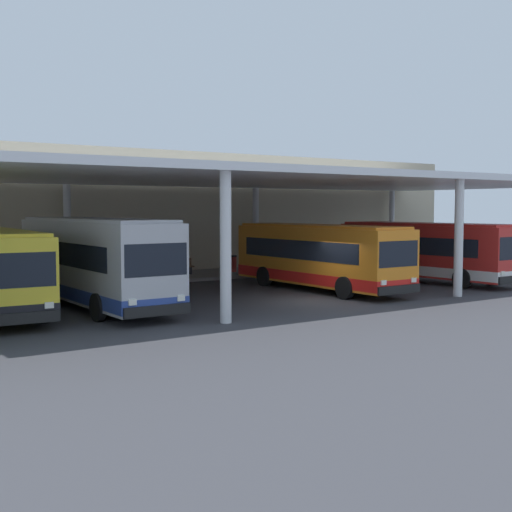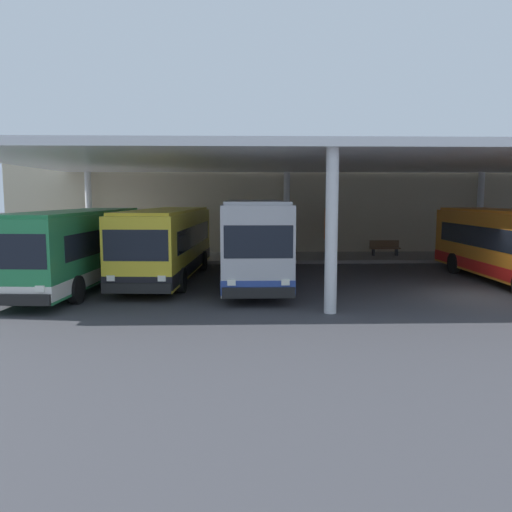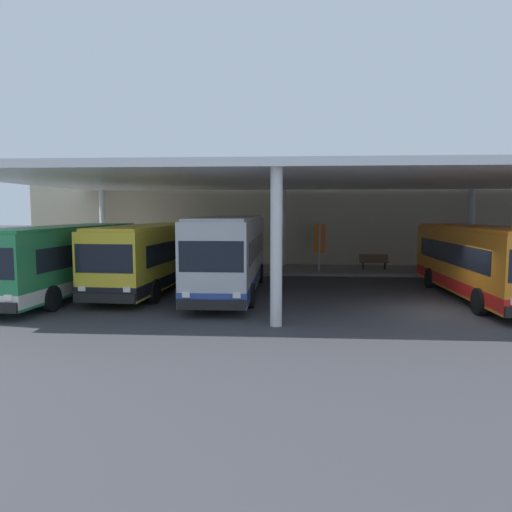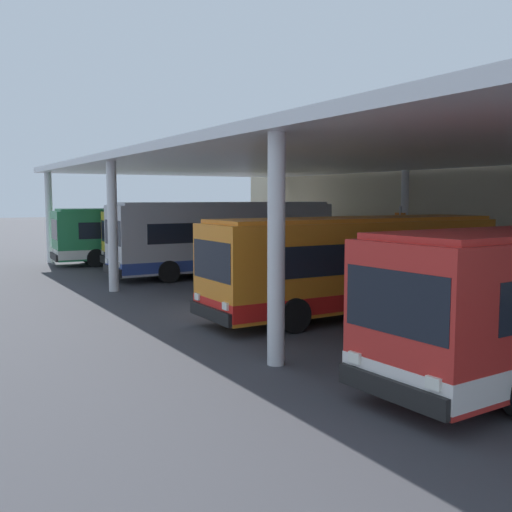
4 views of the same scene
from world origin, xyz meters
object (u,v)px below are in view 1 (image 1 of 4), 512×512
(bus_far_bay, at_px, (319,256))
(trash_bin, at_px, (232,263))
(bus_middle_bay, at_px, (94,261))
(bench_waiting, at_px, (178,266))
(bus_departing, at_px, (425,251))
(banner_sign, at_px, (127,246))

(bus_far_bay, height_order, trash_bin, bus_far_bay)
(trash_bin, bearing_deg, bus_far_bay, -94.04)
(bus_middle_bay, relative_size, bench_waiting, 6.30)
(bus_departing, bearing_deg, trash_bin, 126.39)
(bus_middle_bay, relative_size, bus_far_bay, 1.08)
(bus_middle_bay, xyz_separation_m, bus_far_bay, (11.01, -0.92, -0.19))
(bench_waiting, distance_m, trash_bin, 3.52)
(bus_middle_bay, xyz_separation_m, trash_bin, (11.63, 7.79, -1.16))
(bus_departing, xyz_separation_m, trash_bin, (-6.63, 9.00, -0.98))
(bus_far_bay, bearing_deg, bench_waiting, 107.91)
(trash_bin, bearing_deg, bus_departing, -53.61)
(bus_far_bay, relative_size, bus_departing, 0.99)
(bus_departing, distance_m, banner_sign, 15.99)
(bus_far_bay, height_order, banner_sign, banner_sign)
(bus_middle_bay, height_order, bus_departing, bus_middle_bay)
(bus_departing, distance_m, trash_bin, 11.22)
(bus_far_bay, xyz_separation_m, bench_waiting, (-2.89, 8.95, -0.99))
(bus_middle_bay, distance_m, banner_sign, 8.52)
(bus_middle_bay, xyz_separation_m, bus_departing, (18.26, -1.21, -0.19))
(bus_middle_bay, relative_size, bus_departing, 1.06)
(bus_middle_bay, distance_m, bus_far_bay, 11.05)
(banner_sign, bearing_deg, bus_departing, -31.54)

